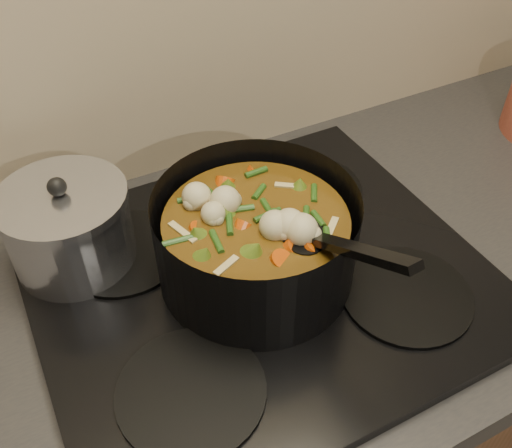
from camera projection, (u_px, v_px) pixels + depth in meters
name	position (u px, v px, depth m)	size (l,w,h in m)	color
counter	(258.00, 433.00, 1.14)	(2.64, 0.64, 0.91)	brown
stovetop	(259.00, 278.00, 0.82)	(0.62, 0.54, 0.03)	black
stockpot	(256.00, 241.00, 0.77)	(0.30, 0.38, 0.20)	black
saucepan	(69.00, 227.00, 0.80)	(0.18, 0.18, 0.15)	silver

